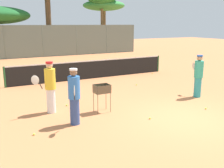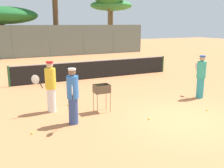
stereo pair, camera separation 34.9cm
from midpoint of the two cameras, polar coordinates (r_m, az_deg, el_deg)
The scene contains 16 objects.
ground_plane at distance 9.22m, azimuth 16.70°, elevation -7.55°, with size 80.00×80.00×0.00m, color #D37F4C.
tennis_net at distance 15.36m, azimuth -2.81°, elevation 3.31°, with size 9.71×0.10×1.07m.
back_fence at distance 26.14m, azimuth -13.03°, elevation 9.11°, with size 20.59×0.08×3.01m.
tree_0 at distance 32.96m, azimuth 0.13°, elevation 16.57°, with size 5.06×5.06×5.89m.
tree_2 at distance 28.25m, azimuth -22.57°, elevation 13.59°, with size 6.82×6.82×4.77m.
player_white_outfit at distance 11.87m, azimuth 19.60°, elevation 1.62°, with size 0.48×0.90×1.84m.
player_red_cap at distance 8.31m, azimuth -7.34°, elevation -2.52°, with size 0.44×0.90×1.81m.
player_yellow_shirt at distance 9.60m, azimuth -12.22°, elevation -0.45°, with size 0.93×0.38×1.86m.
ball_cart at distance 9.43m, azimuth -1.24°, elevation -1.53°, with size 0.56×0.41×1.02m.
tennis_ball_0 at distance 17.03m, azimuth 10.32°, elevation 2.28°, with size 0.07×0.07×0.07m, color #D1E54C.
tennis_ball_1 at distance 8.08m, azimuth -15.83°, elevation -10.22°, with size 0.07×0.07×0.07m, color #D1E54C.
tennis_ball_2 at distance 10.45m, azimuth 20.91°, elevation -5.22°, with size 0.07×0.07×0.07m, color #D1E54C.
tennis_ball_3 at distance 13.70m, azimuth 6.70°, elevation -0.21°, with size 0.07×0.07×0.07m, color #D1E54C.
tennis_ball_4 at distance 8.98m, azimuth 9.19°, elevation -7.47°, with size 0.07×0.07×0.07m, color #D1E54C.
tennis_ball_5 at distance 10.46m, azimuth -8.72°, elevation -4.47°, with size 0.07×0.07×0.07m, color #D1E54C.
tennis_ball_6 at distance 12.11m, azimuth -11.71°, elevation -2.17°, with size 0.07×0.07×0.07m, color #D1E54C.
Camera 2 is at (-5.84, -6.33, 3.16)m, focal length 42.00 mm.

